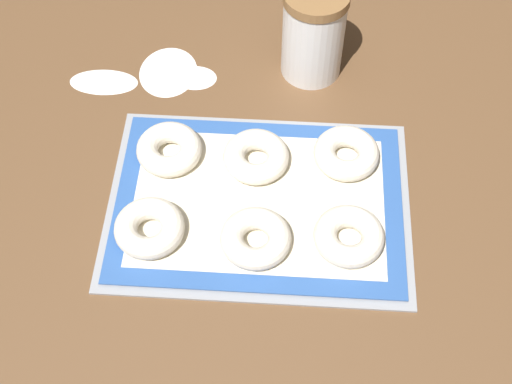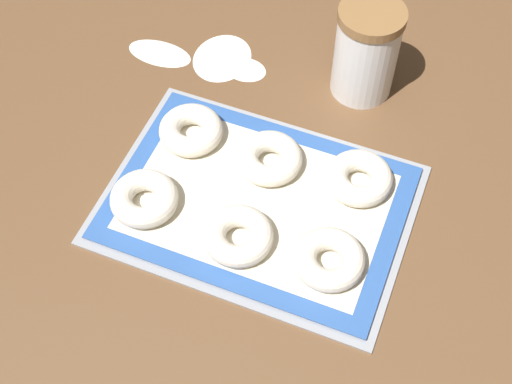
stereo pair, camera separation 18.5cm
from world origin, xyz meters
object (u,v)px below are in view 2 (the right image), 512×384
object	(u,v)px
bagel_back_left	(191,130)
bagel_front_right	(329,259)
flour_canister	(366,51)
bagel_front_center	(235,235)
bagel_back_center	(270,158)
bagel_front_left	(144,199)
baking_tray	(256,201)
bagel_back_right	(359,178)

from	to	relation	value
bagel_back_left	bagel_front_right	bearing A→B (deg)	-26.91
bagel_back_left	flour_canister	size ratio (longest dim) A/B	0.61
bagel_front_center	bagel_back_center	bearing A→B (deg)	91.35
bagel_front_left	flour_canister	bearing A→B (deg)	57.73
bagel_front_center	bagel_back_left	xyz separation A→B (m)	(-0.14, 0.15, 0.00)
bagel_front_left	bagel_front_center	xyz separation A→B (m)	(0.15, -0.01, 0.00)
bagel_front_center	bagel_back_center	world-z (taller)	same
baking_tray	bagel_back_right	distance (m)	0.16
bagel_front_right	bagel_back_right	distance (m)	0.15
bagel_front_left	flour_canister	distance (m)	0.42
baking_tray	bagel_back_left	bearing A→B (deg)	152.68
baking_tray	bagel_front_left	distance (m)	0.16
baking_tray	flour_canister	xyz separation A→B (m)	(0.08, 0.28, 0.08)
baking_tray	bagel_back_left	distance (m)	0.16
baking_tray	flour_canister	size ratio (longest dim) A/B	2.74
flour_canister	bagel_back_left	bearing A→B (deg)	-135.31
bagel_front_left	flour_canister	world-z (taller)	flour_canister
baking_tray	bagel_front_right	xyz separation A→B (m)	(0.13, -0.07, 0.02)
bagel_front_right	bagel_back_center	size ratio (longest dim) A/B	1.00
bagel_front_center	bagel_back_center	size ratio (longest dim) A/B	1.00
bagel_back_center	flour_canister	xyz separation A→B (m)	(0.08, 0.22, 0.05)
bagel_back_center	bagel_back_left	bearing A→B (deg)	177.40
bagel_front_right	bagel_back_left	distance (m)	0.30
bagel_front_center	flour_canister	xyz separation A→B (m)	(0.08, 0.36, 0.05)
baking_tray	bagel_front_left	world-z (taller)	bagel_front_left
flour_canister	baking_tray	bearing A→B (deg)	-105.09
bagel_back_left	bagel_back_center	size ratio (longest dim) A/B	1.00
bagel_back_right	flour_canister	bearing A→B (deg)	105.72
bagel_front_right	bagel_back_right	bearing A→B (deg)	90.80
baking_tray	bagel_back_center	bearing A→B (deg)	93.37
baking_tray	bagel_back_center	world-z (taller)	bagel_back_center
bagel_back_center	bagel_back_right	xyz separation A→B (m)	(0.14, 0.01, 0.00)
bagel_front_right	bagel_back_left	bearing A→B (deg)	153.09
bagel_back_right	flour_canister	distance (m)	0.22
bagel_back_right	baking_tray	bearing A→B (deg)	-149.04
bagel_back_center	flour_canister	distance (m)	0.24
bagel_front_center	bagel_front_right	size ratio (longest dim) A/B	1.00
bagel_back_left	bagel_back_right	size ratio (longest dim) A/B	1.00
flour_canister	bagel_back_center	bearing A→B (deg)	-110.19
bagel_front_center	bagel_back_right	distance (m)	0.21
bagel_front_center	bagel_back_right	size ratio (longest dim) A/B	1.00
bagel_front_left	bagel_front_center	distance (m)	0.15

